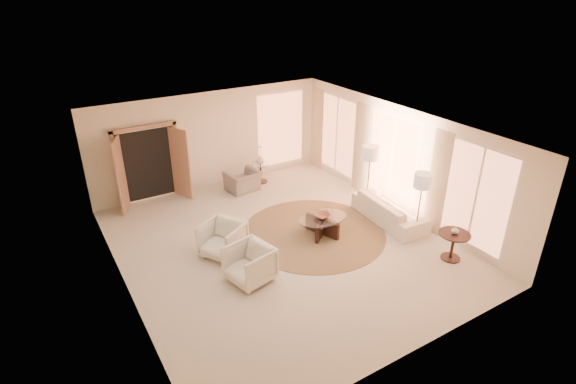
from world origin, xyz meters
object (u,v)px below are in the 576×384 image
bowl (322,216)px  accent_chair (243,178)px  floor_lamp_far (422,184)px  armchair_right (250,262)px  end_table (453,241)px  armchair_left (223,238)px  side_table (261,171)px  end_vase (455,230)px  sofa (389,210)px  side_vase (260,160)px  coffee_table (322,224)px  floor_lamp_near (370,156)px

bowl → accent_chair: bearing=99.2°
floor_lamp_far → accent_chair: bearing=117.7°
armchair_right → end_table: size_ratio=1.26×
armchair_left → armchair_right: 1.16m
side_table → floor_lamp_far: bearing=-71.0°
armchair_left → armchair_right: armchair_left is taller
armchair_right → end_vase: bearing=56.3°
sofa → armchair_left: 4.32m
side_table → floor_lamp_far: (1.64, -4.78, 1.05)m
bowl → side_vase: bearing=86.8°
coffee_table → end_table: (1.84, -2.35, 0.15)m
coffee_table → armchair_right: bearing=-162.7°
bowl → armchair_left: bearing=169.9°
armchair_left → end_vase: (4.25, -2.77, 0.28)m
side_vase → armchair_left: bearing=-130.3°
sofa → armchair_left: size_ratio=2.47×
end_table → end_vase: bearing=0.0°
armchair_right → side_table: bearing=136.8°
accent_chair → coffee_table: (0.53, -3.24, -0.11)m
armchair_left → end_vase: 5.08m
accent_chair → end_vase: 6.07m
armchair_left → coffee_table: (2.41, -0.43, -0.15)m
coffee_table → floor_lamp_far: floor_lamp_far is taller
armchair_left → armchair_right: bearing=-26.9°
coffee_table → side_table: size_ratio=2.57×
floor_lamp_near → armchair_right: bearing=-163.3°
armchair_left → accent_chair: 3.38m
armchair_left → end_table: armchair_left is taller
floor_lamp_far → armchair_right: bearing=172.5°
floor_lamp_far → end_vase: size_ratio=10.23×
sofa → end_vase: 2.04m
end_table → floor_lamp_near: 3.06m
coffee_table → floor_lamp_near: size_ratio=0.88×
end_vase → side_vase: side_vase is taller
side_vase → end_vase: bearing=-74.3°
sofa → accent_chair: accent_chair is taller
sofa → side_vase: (-1.64, 3.85, 0.41)m
armchair_left → sofa: bearing=48.6°
bowl → side_vase: 3.51m
side_table → side_vase: size_ratio=2.31×
coffee_table → floor_lamp_far: bearing=-34.8°
armchair_left → floor_lamp_near: 4.38m
sofa → accent_chair: (-2.37, 3.59, 0.08)m
side_vase → floor_lamp_near: bearing=-61.1°
floor_lamp_near → side_table: bearing=118.9°
sofa → bowl: 1.88m
armchair_left → floor_lamp_far: bearing=37.1°
coffee_table → side_vase: (0.20, 3.50, 0.44)m
armchair_left → bowl: size_ratio=2.40×
armchair_left → bowl: armchair_left is taller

